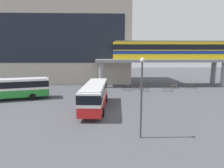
# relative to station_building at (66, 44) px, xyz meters

# --- Properties ---
(ground_plane) EXTENTS (120.00, 120.00, 0.00)m
(ground_plane) POSITION_rel_station_building_xyz_m (9.23, -17.30, -9.20)
(ground_plane) COLOR #47494F
(station_building) EXTENTS (31.18, 13.40, 18.40)m
(station_building) POSITION_rel_station_building_xyz_m (0.00, 0.00, 0.00)
(station_building) COLOR #B2A899
(station_building) RESTS_ON ground_plane
(elevated_platform) EXTENTS (28.14, 5.55, 5.75)m
(elevated_platform) POSITION_rel_station_building_xyz_m (21.87, -7.70, -4.36)
(elevated_platform) COLOR gray
(elevated_platform) RESTS_ON ground_plane
(train) EXTENTS (24.09, 2.96, 3.84)m
(train) POSITION_rel_station_building_xyz_m (23.53, -7.70, -1.49)
(train) COLOR yellow
(train) RESTS_ON elevated_platform
(bus_main) EXTENTS (3.31, 11.19, 3.22)m
(bus_main) POSITION_rel_station_building_xyz_m (8.39, -24.79, -7.21)
(bus_main) COLOR red
(bus_main) RESTS_ON ground_plane
(bus_secondary) EXTENTS (11.32, 5.39, 3.22)m
(bus_secondary) POSITION_rel_station_building_xyz_m (-4.62, -19.70, -7.21)
(bus_secondary) COLOR #268C33
(bus_secondary) RESTS_ON ground_plane
(bicycle_orange) EXTENTS (1.75, 0.50, 1.04)m
(bicycle_orange) POSITION_rel_station_building_xyz_m (21.39, -14.43, -8.84)
(bicycle_orange) COLOR black
(bicycle_orange) RESTS_ON ground_plane
(bicycle_silver) EXTENTS (1.69, 0.70, 1.04)m
(bicycle_silver) POSITION_rel_station_building_xyz_m (23.52, -11.42, -8.84)
(bicycle_silver) COLOR black
(bicycle_silver) RESTS_ON ground_plane
(bicycle_black) EXTENTS (1.79, 0.16, 1.04)m
(bicycle_black) POSITION_rel_station_building_xyz_m (13.98, -13.51, -8.84)
(bicycle_black) COLOR black
(bicycle_black) RESTS_ON ground_plane
(bicycle_brown) EXTENTS (1.71, 0.63, 1.04)m
(bicycle_brown) POSITION_rel_station_building_xyz_m (27.27, -11.40, -8.84)
(bicycle_brown) COLOR black
(bicycle_brown) RESTS_ON ground_plane
(bicycle_red) EXTENTS (1.76, 0.44, 1.04)m
(bicycle_red) POSITION_rel_station_building_xyz_m (16.04, -12.08, -8.84)
(bicycle_red) COLOR black
(bicycle_red) RESTS_ON ground_plane
(bicycle_green) EXTENTS (1.75, 0.51, 1.04)m
(bicycle_green) POSITION_rel_station_building_xyz_m (17.02, -14.34, -8.84)
(bicycle_green) COLOR black
(bicycle_green) RESTS_ON ground_plane
(lamp_post) EXTENTS (0.36, 0.36, 6.75)m
(lamp_post) POSITION_rel_station_building_xyz_m (12.65, -33.69, -5.25)
(lamp_post) COLOR #3F3F44
(lamp_post) RESTS_ON ground_plane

